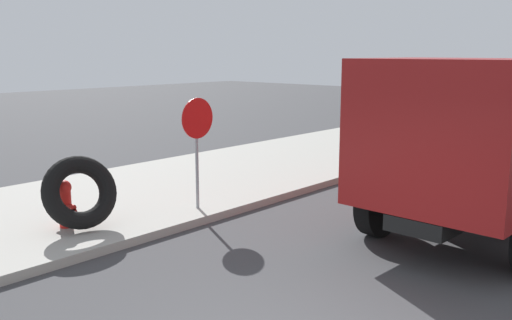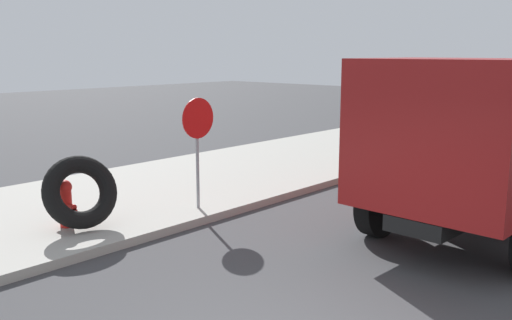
{
  "view_description": "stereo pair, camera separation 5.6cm",
  "coord_description": "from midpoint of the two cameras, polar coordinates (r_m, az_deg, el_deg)",
  "views": [
    {
      "loc": [
        -3.97,
        -3.26,
        3.09
      ],
      "look_at": [
        2.64,
        2.66,
        1.39
      ],
      "focal_mm": 39.49,
      "sensor_mm": 36.0,
      "label": 1
    },
    {
      "loc": [
        -3.93,
        -3.3,
        3.09
      ],
      "look_at": [
        2.64,
        2.66,
        1.39
      ],
      "focal_mm": 39.49,
      "sensor_mm": 36.0,
      "label": 2
    }
  ],
  "objects": [
    {
      "name": "stop_sign",
      "position": [
        10.58,
        -5.77,
        2.8
      ],
      "size": [
        0.76,
        0.08,
        2.11
      ],
      "color": "gray",
      "rests_on": "sidewalk_curb"
    },
    {
      "name": "dump_truck_red",
      "position": [
        10.96,
        24.16,
        2.17
      ],
      "size": [
        7.07,
        2.97,
        3.0
      ],
      "color": "red",
      "rests_on": "ground"
    },
    {
      "name": "fire_hydrant",
      "position": [
        10.1,
        -18.57,
        -4.05
      ],
      "size": [
        0.25,
        0.57,
        0.82
      ],
      "color": "red",
      "rests_on": "sidewalk_curb"
    },
    {
      "name": "loose_tire",
      "position": [
        9.87,
        -17.22,
        -3.11
      ],
      "size": [
        1.39,
        1.02,
        1.27
      ],
      "primitive_type": "torus",
      "rotation": [
        1.17,
        0.0,
        -0.22
      ],
      "color": "black",
      "rests_on": "sidewalk_curb"
    }
  ]
}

